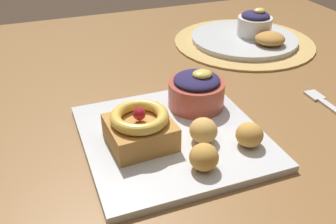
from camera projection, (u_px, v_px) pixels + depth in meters
dining_table at (171, 127)px, 0.79m from camera, size 1.34×1.07×0.73m
woven_placemat at (244, 42)px, 0.96m from camera, size 0.35×0.35×0.00m
front_plate at (172, 136)px, 0.60m from camera, size 0.27×0.27×0.01m
cake_slice at (140, 128)px, 0.56m from camera, size 0.10×0.09×0.06m
berry_ramekin at (196, 91)px, 0.66m from camera, size 0.10×0.10×0.07m
fritter_front at (249, 135)px, 0.56m from camera, size 0.04×0.04×0.04m
fritter_middle at (204, 157)px, 0.52m from camera, size 0.04×0.04×0.04m
fritter_back at (203, 130)px, 0.57m from camera, size 0.04×0.04×0.04m
back_plate at (244, 39)px, 0.95m from camera, size 0.26×0.26×0.01m
back_ramekin at (255, 24)px, 0.94m from camera, size 0.08×0.08×0.07m
back_pastry at (270, 38)px, 0.90m from camera, size 0.07×0.07×0.03m
fork at (326, 104)px, 0.69m from camera, size 0.03×0.13×0.00m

